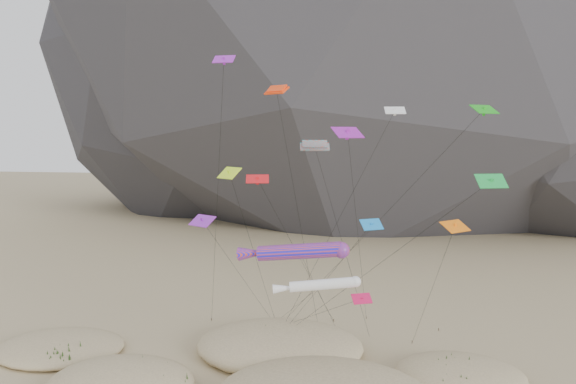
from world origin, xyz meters
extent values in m
ellipsoid|color=#2B2B30|center=(-37.00, 123.00, 44.00)|extent=(136.20, 127.83, 116.00)
ellipsoid|color=#CCB789|center=(-12.97, 5.79, 0.67)|extent=(11.95, 10.16, 2.98)
ellipsoid|color=#CCB789|center=(-2.04, 16.12, 0.70)|extent=(15.84, 13.47, 3.12)
ellipsoid|color=#CCB789|center=(14.03, 12.86, 0.50)|extent=(10.79, 9.17, 2.24)
ellipsoid|color=#CCB789|center=(-22.71, 12.69, 0.39)|extent=(12.23, 10.40, 1.73)
ellipsoid|color=black|center=(-11.05, 7.46, 0.80)|extent=(2.66, 2.28, 0.80)
ellipsoid|color=black|center=(-3.19, 16.68, 1.00)|extent=(2.86, 2.45, 0.86)
ellipsoid|color=black|center=(0.28, 13.24, 0.90)|extent=(2.36, 2.02, 0.71)
ellipsoid|color=black|center=(13.63, 13.28, 0.70)|extent=(2.68, 2.29, 0.80)
ellipsoid|color=black|center=(-20.66, 10.55, 0.50)|extent=(2.49, 2.13, 0.75)
ellipsoid|color=black|center=(-20.44, 9.75, 0.40)|extent=(2.09, 1.79, 0.63)
cylinder|color=#3F2D1E|center=(-3.00, 19.17, 0.15)|extent=(0.08, 0.08, 0.30)
cylinder|color=#3F2D1E|center=(2.66, 22.48, 0.15)|extent=(0.08, 0.08, 0.30)
cylinder|color=#3F2D1E|center=(2.09, 25.94, 0.15)|extent=(0.08, 0.08, 0.30)
cylinder|color=#3F2D1E|center=(5.58, 27.56, 0.15)|extent=(0.08, 0.08, 0.30)
cylinder|color=#3F2D1E|center=(10.38, 20.86, 0.15)|extent=(0.08, 0.08, 0.30)
cylinder|color=#3F2D1E|center=(-3.59, 22.72, 0.15)|extent=(0.08, 0.08, 0.30)
cylinder|color=#3F2D1E|center=(13.25, 25.01, 0.15)|extent=(0.08, 0.08, 0.30)
cylinder|color=#3F2D1E|center=(-11.29, 23.79, 0.15)|extent=(0.08, 0.08, 0.30)
cylinder|color=#E34517|center=(1.00, 8.85, 11.37)|extent=(6.89, 1.69, 1.93)
sphere|color=#E34517|center=(4.35, 8.62, 11.64)|extent=(1.30, 1.30, 1.30)
cone|color=#E34517|center=(-2.70, 9.10, 11.04)|extent=(2.86, 1.30, 1.39)
cylinder|color=black|center=(1.72, 16.57, 5.69)|extent=(1.47, 15.47, 11.39)
cylinder|color=silver|center=(3.21, 5.90, 9.59)|extent=(4.97, 1.83, 1.12)
sphere|color=silver|center=(5.59, 6.42, 9.79)|extent=(0.82, 0.82, 0.82)
cone|color=silver|center=(0.60, 5.31, 9.35)|extent=(2.10, 1.12, 0.84)
cylinder|color=black|center=(-0.41, 15.61, 4.80)|extent=(7.27, 19.45, 9.61)
cube|color=#FF390D|center=(-2.24, 15.84, 24.50)|extent=(2.47, 2.01, 0.70)
cube|color=#FF390D|center=(-2.24, 15.84, 24.68)|extent=(2.07, 1.65, 0.68)
cylinder|color=black|center=(-0.72, 19.47, 12.25)|extent=(3.07, 7.29, 24.51)
cube|color=red|center=(1.83, 11.49, 19.58)|extent=(2.54, 1.42, 0.66)
cube|color=red|center=(1.83, 11.49, 19.79)|extent=(2.15, 1.15, 0.65)
cylinder|color=black|center=(4.00, 16.76, 9.79)|extent=(4.36, 10.56, 19.59)
cube|color=purple|center=(-5.39, 10.11, 26.62)|extent=(1.77, 0.94, 0.71)
cube|color=purple|center=(-5.39, 10.11, 26.47)|extent=(0.22, 0.24, 0.59)
cylinder|color=black|center=(-8.34, 16.95, 13.33)|extent=(5.93, 13.71, 26.58)
cube|color=red|center=(-3.01, 11.50, 16.86)|extent=(2.09, 1.42, 0.67)
cube|color=red|center=(-3.01, 11.50, 16.71)|extent=(0.26, 0.23, 0.66)
cylinder|color=black|center=(-0.46, 18.72, 8.46)|extent=(5.12, 14.46, 16.83)
cube|color=#CDFF1A|center=(-5.41, 11.36, 17.34)|extent=(2.41, 2.24, 0.94)
cube|color=#CDFF1A|center=(-5.41, 11.36, 17.19)|extent=(0.41, 0.41, 0.74)
cylinder|color=black|center=(-4.50, 17.04, 8.70)|extent=(1.84, 11.38, 17.31)
cube|color=#BF1247|center=(6.07, 6.34, 8.55)|extent=(1.63, 1.27, 0.63)
cube|color=#BF1247|center=(6.07, 6.34, 8.40)|extent=(0.25, 0.27, 0.49)
cylinder|color=black|center=(1.24, 14.53, 4.30)|extent=(9.69, 16.40, 8.52)
cube|color=blue|center=(6.56, 10.86, 13.37)|extent=(1.98, 1.70, 0.81)
cube|color=blue|center=(6.56, 10.86, 13.22)|extent=(0.34, 0.36, 0.60)
cylinder|color=black|center=(1.78, 15.01, 6.71)|extent=(9.59, 8.35, 13.34)
cube|color=orange|center=(12.92, 9.84, 13.58)|extent=(2.49, 2.50, 0.75)
cube|color=orange|center=(12.92, 9.84, 13.43)|extent=(0.32, 0.32, 0.79)
cylinder|color=black|center=(11.65, 15.35, 6.81)|extent=(2.57, 11.04, 13.54)
cube|color=#189D18|center=(15.26, 13.02, 22.58)|extent=(2.45, 2.23, 0.75)
cube|color=#189D18|center=(15.26, 13.02, 22.43)|extent=(0.33, 0.31, 0.75)
cylinder|color=black|center=(5.83, 17.87, 11.31)|extent=(18.88, 9.73, 22.54)
cube|color=silver|center=(8.27, 16.04, 22.68)|extent=(1.93, 1.25, 0.69)
cube|color=silver|center=(8.27, 16.04, 22.53)|extent=(0.25, 0.24, 0.61)
cylinder|color=black|center=(2.63, 17.60, 11.36)|extent=(11.30, 3.16, 22.64)
cube|color=purple|center=(-8.05, 11.87, 13.11)|extent=(2.63, 2.21, 0.85)
cube|color=purple|center=(-8.05, 11.87, 12.96)|extent=(0.36, 0.35, 0.80)
cylinder|color=black|center=(-5.82, 17.30, 6.58)|extent=(4.48, 10.88, 13.08)
cube|color=green|center=(15.24, 8.64, 17.18)|extent=(2.46, 1.74, 1.00)
cube|color=green|center=(15.24, 8.64, 17.03)|extent=(0.37, 0.42, 0.73)
cylinder|color=black|center=(6.12, 13.90, 8.62)|extent=(18.26, 10.56, 17.15)
cube|color=purple|center=(4.76, 8.34, 20.72)|extent=(2.57, 2.40, 0.85)
cube|color=purple|center=(4.76, 8.34, 20.57)|extent=(0.37, 0.36, 0.80)
cylinder|color=black|center=(5.17, 17.95, 10.39)|extent=(0.85, 19.24, 20.69)
camera|label=1|loc=(8.01, -34.18, 20.51)|focal=35.00mm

